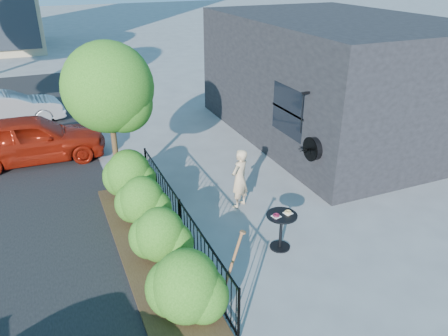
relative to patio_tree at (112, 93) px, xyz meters
name	(u,v)px	position (x,y,z in m)	size (l,w,h in m)	color
ground	(243,228)	(2.24, -2.76, -2.76)	(120.00, 120.00, 0.00)	gray
shop_building	(332,77)	(7.73, 1.74, -0.76)	(6.22, 9.00, 4.00)	black
fence	(180,221)	(0.74, -2.76, -2.20)	(0.05, 6.05, 1.10)	black
planting_bed	(150,248)	(0.04, -2.76, -2.72)	(1.30, 6.00, 0.08)	#382616
shrubs	(151,219)	(0.14, -2.66, -2.06)	(1.10, 5.60, 1.24)	#266216
patio_tree	(112,93)	(0.00, 0.00, 0.00)	(2.20, 2.20, 3.94)	#3F2B19
cafe_table	(281,225)	(2.65, -3.77, -2.19)	(0.66, 0.66, 0.89)	black
woman	(240,179)	(2.59, -1.80, -1.99)	(0.56, 0.37, 1.55)	tan
shovel	(230,272)	(0.98, -4.85, -2.11)	(0.51, 0.19, 1.50)	brown
car_red	(32,139)	(-2.06, 3.20, -2.04)	(1.72, 4.27, 1.45)	#A61F0D
car_silver	(7,109)	(-2.83, 6.99, -2.12)	(1.36, 3.89, 1.28)	silver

